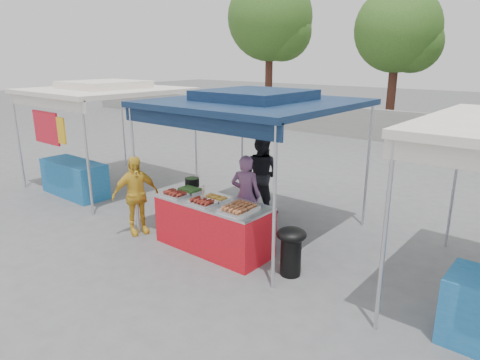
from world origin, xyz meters
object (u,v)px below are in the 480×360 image
Objects in this scene: cooking_pot at (192,182)px; customer_person at (135,195)px; wok_burner at (291,247)px; vendor_table at (213,225)px; helper_man at (261,174)px; vendor_woman at (246,195)px.

cooking_pot is 1.04m from customer_person.
wok_burner is at bearing -7.18° from cooking_pot.
wok_burner is (1.49, 0.07, 0.02)m from vendor_table.
vendor_table is 1.49m from wok_burner.
helper_man reaches higher than customer_person.
cooking_pot is 0.16× the size of helper_man.
customer_person is at bearing -165.63° from vendor_table.
cooking_pot is 0.18× the size of vendor_woman.
vendor_table is 1.38× the size of customer_person.
cooking_pot is 1.61m from helper_man.
cooking_pot is 1.01m from vendor_woman.
wok_burner is 0.51× the size of customer_person.
customer_person is at bearing -131.74° from cooking_pot.
helper_man is at bearing -5.93° from customer_person.
helper_man is at bearing 111.58° from wok_burner.
cooking_pot is at bearing 148.06° from wok_burner.
helper_man is at bearing -89.48° from vendor_woman.
vendor_table is 1.21× the size of helper_man.
cooking_pot reaches higher than vendor_table.
vendor_table is at bearing -23.27° from cooking_pot.
cooking_pot is at bearing 156.73° from vendor_table.
helper_man is (-0.47, 1.09, 0.09)m from vendor_woman.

